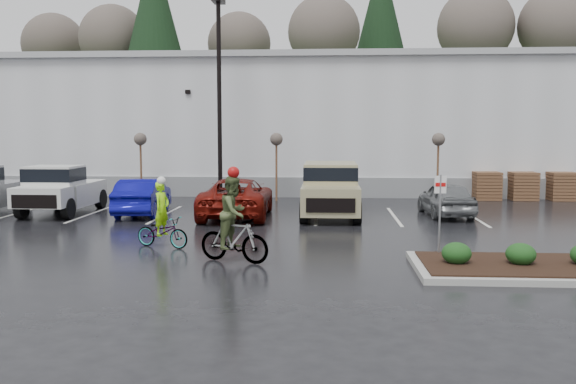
# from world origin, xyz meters

# --- Properties ---
(ground) EXTENTS (120.00, 120.00, 0.00)m
(ground) POSITION_xyz_m (0.00, 0.00, 0.00)
(ground) COLOR black
(ground) RESTS_ON ground
(warehouse) EXTENTS (60.50, 15.50, 7.20)m
(warehouse) POSITION_xyz_m (0.00, 21.99, 3.65)
(warehouse) COLOR silver
(warehouse) RESTS_ON ground
(wooded_ridge) EXTENTS (80.00, 25.00, 6.00)m
(wooded_ridge) POSITION_xyz_m (0.00, 45.00, 3.00)
(wooded_ridge) COLOR #213D19
(wooded_ridge) RESTS_ON ground
(lamppost) EXTENTS (0.50, 1.00, 9.22)m
(lamppost) POSITION_xyz_m (-4.00, 12.00, 5.69)
(lamppost) COLOR black
(lamppost) RESTS_ON ground
(sapling_west) EXTENTS (0.60, 0.60, 3.20)m
(sapling_west) POSITION_xyz_m (-8.00, 13.00, 2.73)
(sapling_west) COLOR #513420
(sapling_west) RESTS_ON ground
(sapling_mid) EXTENTS (0.60, 0.60, 3.20)m
(sapling_mid) POSITION_xyz_m (-1.50, 13.00, 2.73)
(sapling_mid) COLOR #513420
(sapling_mid) RESTS_ON ground
(sapling_east) EXTENTS (0.60, 0.60, 3.20)m
(sapling_east) POSITION_xyz_m (6.00, 13.00, 2.73)
(sapling_east) COLOR #513420
(sapling_east) RESTS_ON ground
(pallet_stack_a) EXTENTS (1.20, 1.20, 1.35)m
(pallet_stack_a) POSITION_xyz_m (8.50, 14.00, 0.68)
(pallet_stack_a) COLOR #513420
(pallet_stack_a) RESTS_ON ground
(pallet_stack_b) EXTENTS (1.20, 1.20, 1.35)m
(pallet_stack_b) POSITION_xyz_m (10.20, 14.00, 0.68)
(pallet_stack_b) COLOR #513420
(pallet_stack_b) RESTS_ON ground
(pallet_stack_c) EXTENTS (1.20, 1.20, 1.35)m
(pallet_stack_c) POSITION_xyz_m (12.00, 14.00, 0.68)
(pallet_stack_c) COLOR #513420
(pallet_stack_c) RESTS_ON ground
(shrub_a) EXTENTS (0.70, 0.70, 0.52)m
(shrub_a) POSITION_xyz_m (4.00, -1.00, 0.41)
(shrub_a) COLOR #163813
(shrub_a) RESTS_ON curb_island
(shrub_b) EXTENTS (0.70, 0.70, 0.52)m
(shrub_b) POSITION_xyz_m (5.50, -1.00, 0.41)
(shrub_b) COLOR #163813
(shrub_b) RESTS_ON curb_island
(fire_lane_sign) EXTENTS (0.30, 0.05, 2.20)m
(fire_lane_sign) POSITION_xyz_m (3.80, 0.20, 1.41)
(fire_lane_sign) COLOR gray
(fire_lane_sign) RESTS_ON ground
(pickup_white) EXTENTS (2.10, 5.20, 1.96)m
(pickup_white) POSITION_xyz_m (-9.69, 8.30, 0.98)
(pickup_white) COLOR silver
(pickup_white) RESTS_ON ground
(car_blue) EXTENTS (1.88, 4.46, 1.43)m
(car_blue) POSITION_xyz_m (-6.39, 8.00, 0.72)
(car_blue) COLOR #0B0C83
(car_blue) RESTS_ON ground
(car_red) EXTENTS (2.61, 5.43, 1.49)m
(car_red) POSITION_xyz_m (-2.57, 7.57, 0.75)
(car_red) COLOR #6A1009
(car_red) RESTS_ON ground
(suv_tan) EXTENTS (2.20, 5.10, 2.06)m
(suv_tan) POSITION_xyz_m (1.02, 7.85, 1.03)
(suv_tan) COLOR #9A9268
(suv_tan) RESTS_ON ground
(car_grey) EXTENTS (1.86, 4.03, 1.34)m
(car_grey) POSITION_xyz_m (5.52, 8.36, 0.67)
(car_grey) COLOR slate
(car_grey) RESTS_ON ground
(cyclist_hivis) EXTENTS (1.77, 1.11, 2.03)m
(cyclist_hivis) POSITION_xyz_m (-3.78, 1.34, 0.64)
(cyclist_hivis) COLOR #3F3F44
(cyclist_hivis) RESTS_ON ground
(cyclist_olive) EXTENTS (1.94, 1.19, 2.43)m
(cyclist_olive) POSITION_xyz_m (-1.44, -0.45, 0.88)
(cyclist_olive) COLOR #3F3F44
(cyclist_olive) RESTS_ON ground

